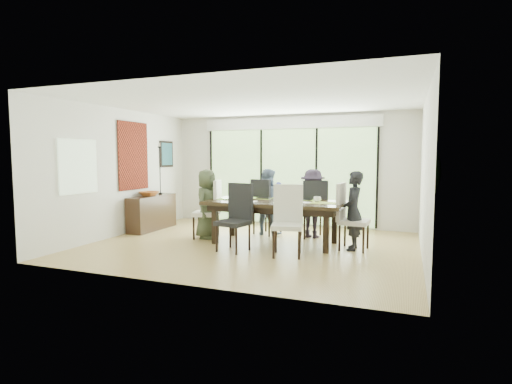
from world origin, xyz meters
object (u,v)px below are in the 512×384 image
(person_left_end, at_px, (207,204))
(chair_near_right, at_px, (287,221))
(person_right_end, at_px, (353,211))
(vase, at_px, (278,197))
(cup_b, at_px, (281,199))
(chair_right_end, at_px, (354,216))
(chair_far_right, at_px, (313,208))
(laptop, at_px, (233,199))
(chair_near_left, at_px, (233,217))
(sideboard, at_px, (152,213))
(person_far_left, at_px, (267,202))
(bowl, at_px, (149,194))
(cup_c, at_px, (317,199))
(person_far_right, at_px, (313,204))
(table_top, at_px, (275,203))
(chair_left_end, at_px, (206,209))
(chair_far_left, at_px, (267,206))
(cup_a, at_px, (245,196))

(person_left_end, bearing_deg, chair_near_right, -117.24)
(person_right_end, xyz_separation_m, vase, (-1.43, 0.05, 0.18))
(cup_b, bearing_deg, chair_right_end, 4.24)
(chair_far_right, xyz_separation_m, laptop, (-1.40, -0.95, 0.24))
(chair_near_left, bearing_deg, chair_near_right, 10.52)
(chair_right_end, relative_size, sideboard, 0.86)
(chair_near_right, relative_size, laptop, 3.33)
(laptop, bearing_deg, chair_far_right, 2.41)
(chair_right_end, relative_size, person_far_left, 0.85)
(chair_far_right, bearing_deg, bowl, -15.46)
(person_far_left, distance_m, cup_b, 1.12)
(person_left_end, height_order, cup_c, person_left_end)
(person_far_left, bearing_deg, cup_c, 160.98)
(sideboard, bearing_deg, vase, -6.47)
(cup_c, bearing_deg, vase, -176.19)
(chair_near_left, xyz_separation_m, person_far_right, (1.05, 1.70, 0.10))
(cup_b, height_order, sideboard, cup_b)
(table_top, distance_m, chair_far_right, 1.03)
(chair_left_end, xyz_separation_m, chair_right_end, (3.00, 0.00, 0.00))
(table_top, height_order, cup_c, cup_c)
(table_top, distance_m, chair_left_end, 1.51)
(chair_near_right, bearing_deg, person_far_left, 106.48)
(cup_b, bearing_deg, sideboard, 171.14)
(chair_far_left, relative_size, vase, 9.17)
(cup_c, bearing_deg, chair_far_left, 149.04)
(cup_c, bearing_deg, chair_right_end, -8.13)
(person_left_end, distance_m, person_far_right, 2.19)
(person_right_end, bearing_deg, cup_a, -98.28)
(person_far_left, bearing_deg, chair_far_right, -167.59)
(person_far_left, height_order, person_far_right, same)
(vase, bearing_deg, cup_a, 172.41)
(chair_far_left, distance_m, laptop, 1.06)
(chair_near_right, height_order, cup_a, chair_near_right)
(person_far_right, distance_m, vase, 0.94)
(cup_c, bearing_deg, chair_near_right, -107.19)
(person_left_end, bearing_deg, chair_far_right, -70.80)
(person_right_end, relative_size, vase, 10.75)
(person_far_right, bearing_deg, cup_c, 119.59)
(chair_near_right, height_order, person_left_end, person_left_end)
(chair_left_end, bearing_deg, cup_c, 77.65)
(person_far_right, bearing_deg, chair_far_left, 9.54)
(laptop, xyz_separation_m, cup_b, (1.00, 0.00, 0.04))
(chair_far_left, height_order, vase, chair_far_left)
(chair_far_right, xyz_separation_m, chair_near_right, (-0.05, -1.72, 0.00))
(vase, height_order, bowl, vase)
(sideboard, bearing_deg, chair_near_left, -26.02)
(chair_right_end, relative_size, chair_far_left, 1.00)
(chair_far_left, relative_size, chair_near_right, 1.00)
(table_top, bearing_deg, chair_left_end, 180.00)
(chair_near_right, bearing_deg, table_top, 107.17)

